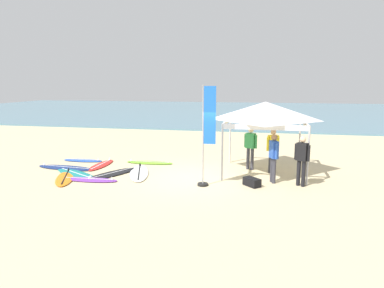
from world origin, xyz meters
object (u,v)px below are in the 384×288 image
object	(u,v)px
surfboard_lime	(149,162)
banner_flag	(206,140)
person_blue	(274,155)
surfboard_blue	(83,160)
surfboard_purple	(89,179)
person_yellow	(273,148)
person_green	(250,145)
surfboard_red	(101,165)
surfboard_navy	(65,168)
surfboard_white	(139,173)
surfboard_black	(112,174)
person_black	(302,157)
canopy_tent	(265,111)
surfboard_orange	(65,177)
surfboard_teal	(76,174)

from	to	relation	value
surfboard_lime	banner_flag	world-z (taller)	banner_flag
person_blue	surfboard_blue	bearing A→B (deg)	168.30
surfboard_purple	person_yellow	distance (m)	6.94
surfboard_lime	banner_flag	size ratio (longest dim) A/B	0.61
person_yellow	person_green	size ratio (longest dim) A/B	1.00
banner_flag	person_blue	bearing A→B (deg)	21.18
surfboard_blue	person_green	bearing A→B (deg)	0.09
person_yellow	surfboard_blue	bearing A→B (deg)	177.67
surfboard_red	surfboard_navy	xyz separation A→B (m)	(-1.22, -0.73, -0.00)
surfboard_lime	surfboard_white	xyz separation A→B (m)	(0.17, -1.72, -0.00)
surfboard_red	person_yellow	size ratio (longest dim) A/B	1.18
surfboard_black	surfboard_lime	bearing A→B (deg)	69.14
surfboard_blue	person_black	distance (m)	9.38
surfboard_black	surfboard_navy	world-z (taller)	same
surfboard_blue	person_yellow	size ratio (longest dim) A/B	1.06
person_green	person_black	distance (m)	2.63
surfboard_blue	banner_flag	world-z (taller)	banner_flag
person_blue	person_yellow	bearing A→B (deg)	89.88
canopy_tent	person_black	xyz separation A→B (m)	(1.24, -1.56, -1.40)
surfboard_white	person_black	world-z (taller)	person_black
person_yellow	person_black	xyz separation A→B (m)	(0.91, -1.59, 0.00)
surfboard_purple	person_yellow	bearing A→B (deg)	20.77
surfboard_orange	person_blue	xyz separation A→B (m)	(7.42, 1.01, 0.95)
surfboard_white	surfboard_black	bearing A→B (deg)	-159.79
canopy_tent	person_blue	size ratio (longest dim) A/B	1.77
surfboard_white	surfboard_blue	size ratio (longest dim) A/B	1.47
surfboard_blue	surfboard_navy	bearing A→B (deg)	-91.36
surfboard_purple	person_black	distance (m)	7.46
canopy_tent	person_green	world-z (taller)	canopy_tent
surfboard_lime	surfboard_purple	bearing A→B (deg)	-112.68
banner_flag	person_green	bearing A→B (deg)	62.07
person_green	surfboard_lime	bearing A→B (deg)	177.37
banner_flag	surfboard_red	bearing A→B (deg)	158.14
surfboard_teal	surfboard_blue	bearing A→B (deg)	112.90
surfboard_teal	surfboard_white	bearing A→B (deg)	16.09
banner_flag	surfboard_orange	bearing A→B (deg)	-178.35
surfboard_teal	person_blue	distance (m)	7.38
canopy_tent	surfboard_navy	xyz separation A→B (m)	(-7.92, -0.99, -2.35)
surfboard_blue	canopy_tent	bearing A→B (deg)	-2.68
surfboard_orange	surfboard_navy	distance (m)	1.59
surfboard_orange	person_blue	distance (m)	7.55
surfboard_white	surfboard_orange	world-z (taller)	same
surfboard_white	surfboard_red	xyz separation A→B (m)	(-2.01, 0.87, 0.00)
canopy_tent	surfboard_white	size ratio (longest dim) A/B	1.13
surfboard_teal	person_yellow	distance (m)	7.59
canopy_tent	surfboard_orange	distance (m)	7.83
canopy_tent	banner_flag	xyz separation A→B (m)	(-1.90, -2.19, -0.81)
person_green	person_black	size ratio (longest dim) A/B	1.00
surfboard_teal	person_yellow	size ratio (longest dim) A/B	1.46
surfboard_orange	banner_flag	xyz separation A→B (m)	(5.19, 0.15, 1.54)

